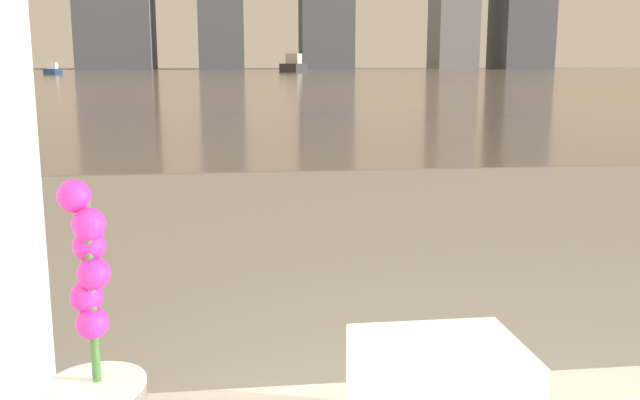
% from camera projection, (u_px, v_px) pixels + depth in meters
% --- Properties ---
extents(potted_orchid, '(0.14, 0.14, 0.39)m').
position_uv_depth(potted_orchid, '(96.00, 378.00, 1.02)').
color(potted_orchid, silver).
rests_on(potted_orchid, bathtub).
extents(towel_stack, '(0.23, 0.20, 0.16)m').
position_uv_depth(towel_stack, '(438.00, 398.00, 1.01)').
color(towel_stack, white).
rests_on(towel_stack, bathtub).
extents(harbor_water, '(180.00, 110.00, 0.01)m').
position_uv_depth(harbor_water, '(233.00, 76.00, 60.72)').
color(harbor_water, gray).
rests_on(harbor_water, ground_plane).
extents(harbor_boat_1, '(3.70, 5.91, 2.10)m').
position_uv_depth(harbor_boat_1, '(294.00, 66.00, 81.62)').
color(harbor_boat_1, '#2D2D33').
rests_on(harbor_boat_1, harbor_water).
extents(harbor_boat_3, '(1.05, 2.97, 1.11)m').
position_uv_depth(harbor_boat_3, '(53.00, 70.00, 65.52)').
color(harbor_boat_3, navy).
rests_on(harbor_boat_3, harbor_water).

